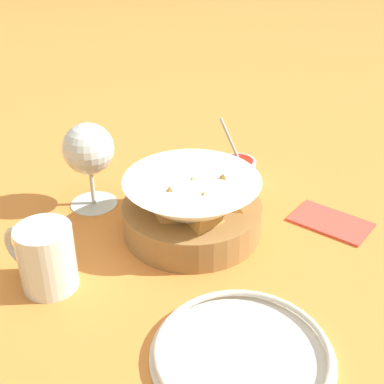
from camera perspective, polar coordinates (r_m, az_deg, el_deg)
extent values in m
plane|color=orange|center=(0.77, 1.27, -6.01)|extent=(4.00, 4.00, 0.00)
cylinder|color=olive|center=(0.79, 0.00, -2.75)|extent=(0.20, 0.20, 0.05)
cone|color=#EDE5C6|center=(0.78, 0.00, -1.41)|extent=(0.20, 0.20, 0.09)
cylinder|color=#3D842D|center=(0.79, 0.00, -2.61)|extent=(0.15, 0.15, 0.01)
pyramid|color=#CC8E42|center=(0.79, -2.65, 0.32)|extent=(0.07, 0.05, 0.05)
pyramid|color=#CC8E42|center=(0.74, -2.33, -1.54)|extent=(0.06, 0.05, 0.07)
pyramid|color=#CC8E42|center=(0.73, 1.25, -2.01)|extent=(0.08, 0.09, 0.06)
pyramid|color=#CC8E42|center=(0.77, 3.28, -0.15)|extent=(0.09, 0.08, 0.07)
pyramid|color=#CC8E42|center=(0.77, 0.00, -0.37)|extent=(0.07, 0.07, 0.06)
cylinder|color=#B7B7BC|center=(0.92, 4.95, 2.17)|extent=(0.06, 0.06, 0.04)
cylinder|color=red|center=(0.92, 4.97, 2.58)|extent=(0.05, 0.05, 0.03)
cylinder|color=#B7B7BC|center=(0.90, 4.47, 4.69)|extent=(0.06, 0.01, 0.10)
cylinder|color=silver|center=(0.88, -10.40, -1.16)|extent=(0.08, 0.08, 0.00)
cylinder|color=silver|center=(0.86, -10.60, 0.68)|extent=(0.01, 0.01, 0.06)
sphere|color=silver|center=(0.83, -11.02, 4.57)|extent=(0.08, 0.08, 0.08)
sphere|color=#E5B77F|center=(0.84, -10.95, 3.95)|extent=(0.05, 0.05, 0.05)
cylinder|color=silver|center=(0.70, -15.22, -6.79)|extent=(0.07, 0.07, 0.09)
cylinder|color=gold|center=(0.71, -15.10, -7.45)|extent=(0.06, 0.06, 0.06)
torus|color=silver|center=(0.72, -17.60, -5.65)|extent=(0.06, 0.01, 0.06)
cylinder|color=silver|center=(0.62, 5.38, -16.89)|extent=(0.21, 0.21, 0.01)
torus|color=silver|center=(0.61, 5.41, -16.48)|extent=(0.20, 0.20, 0.01)
cube|color=#DB4C3D|center=(0.84, 14.59, -3.01)|extent=(0.13, 0.09, 0.01)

